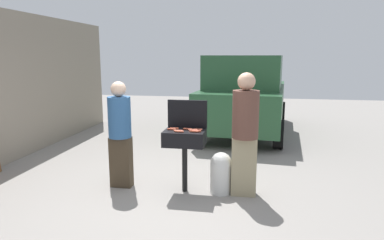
# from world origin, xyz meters

# --- Properties ---
(ground_plane) EXTENTS (24.00, 24.00, 0.00)m
(ground_plane) POSITION_xyz_m (0.00, 0.00, 0.00)
(ground_plane) COLOR gray
(house_wall_side) EXTENTS (0.24, 8.00, 2.87)m
(house_wall_side) POSITION_xyz_m (-3.37, 1.00, 1.43)
(house_wall_side) COLOR gray
(house_wall_side) RESTS_ON ground
(bbq_grill) EXTENTS (0.60, 0.44, 0.94)m
(bbq_grill) POSITION_xyz_m (0.30, 0.02, 0.79)
(bbq_grill) COLOR black
(bbq_grill) RESTS_ON ground
(grill_lid_open) EXTENTS (0.60, 0.05, 0.42)m
(grill_lid_open) POSITION_xyz_m (0.30, 0.24, 1.15)
(grill_lid_open) COLOR black
(grill_lid_open) RESTS_ON bbq_grill
(hot_dog_0) EXTENTS (0.13, 0.03, 0.03)m
(hot_dog_0) POSITION_xyz_m (0.25, -0.12, 0.95)
(hot_dog_0) COLOR #C6593D
(hot_dog_0) RESTS_ON bbq_grill
(hot_dog_1) EXTENTS (0.13, 0.03, 0.03)m
(hot_dog_1) POSITION_xyz_m (0.45, -0.08, 0.95)
(hot_dog_1) COLOR #AD4228
(hot_dog_1) RESTS_ON bbq_grill
(hot_dog_2) EXTENTS (0.13, 0.03, 0.03)m
(hot_dog_2) POSITION_xyz_m (0.33, 0.08, 0.95)
(hot_dog_2) COLOR #B74C33
(hot_dog_2) RESTS_ON bbq_grill
(hot_dog_3) EXTENTS (0.13, 0.04, 0.03)m
(hot_dog_3) POSITION_xyz_m (0.49, 0.05, 0.95)
(hot_dog_3) COLOR #C6593D
(hot_dog_3) RESTS_ON bbq_grill
(hot_dog_4) EXTENTS (0.13, 0.04, 0.03)m
(hot_dog_4) POSITION_xyz_m (0.11, 0.01, 0.95)
(hot_dog_4) COLOR #AD4228
(hot_dog_4) RESTS_ON bbq_grill
(hot_dog_5) EXTENTS (0.13, 0.04, 0.03)m
(hot_dog_5) POSITION_xyz_m (0.49, -0.05, 0.95)
(hot_dog_5) COLOR #AD4228
(hot_dog_5) RESTS_ON bbq_grill
(hot_dog_6) EXTENTS (0.13, 0.03, 0.03)m
(hot_dog_6) POSITION_xyz_m (0.42, 0.02, 0.95)
(hot_dog_6) COLOR #C6593D
(hot_dog_6) RESTS_ON bbq_grill
(hot_dog_7) EXTENTS (0.13, 0.04, 0.03)m
(hot_dog_7) POSITION_xyz_m (0.13, 0.09, 0.95)
(hot_dog_7) COLOR #C6593D
(hot_dog_7) RESTS_ON bbq_grill
(hot_dog_8) EXTENTS (0.13, 0.03, 0.03)m
(hot_dog_8) POSITION_xyz_m (0.22, -0.07, 0.95)
(hot_dog_8) COLOR #C6593D
(hot_dog_8) RESTS_ON bbq_grill
(propane_tank) EXTENTS (0.32, 0.32, 0.62)m
(propane_tank) POSITION_xyz_m (0.84, 0.06, 0.32)
(propane_tank) COLOR silver
(propane_tank) RESTS_ON ground
(person_left) EXTENTS (0.34, 0.34, 1.64)m
(person_left) POSITION_xyz_m (-0.71, 0.05, 0.89)
(person_left) COLOR #3F3323
(person_left) RESTS_ON ground
(person_right) EXTENTS (0.37, 0.37, 1.79)m
(person_right) POSITION_xyz_m (1.17, 0.04, 0.97)
(person_right) COLOR gray
(person_right) RESTS_ON ground
(parked_minivan) EXTENTS (2.37, 4.56, 2.02)m
(parked_minivan) POSITION_xyz_m (1.10, 4.31, 1.03)
(parked_minivan) COLOR #234C2D
(parked_minivan) RESTS_ON ground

